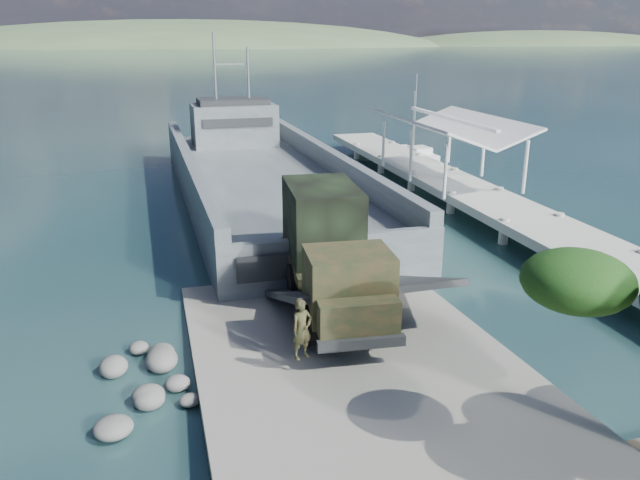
{
  "coord_description": "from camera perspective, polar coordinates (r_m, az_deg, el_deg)",
  "views": [
    {
      "loc": [
        -5.7,
        -17.02,
        10.29
      ],
      "look_at": [
        0.52,
        6.0,
        2.41
      ],
      "focal_mm": 35.0,
      "sensor_mm": 36.0,
      "label": 1
    }
  ],
  "objects": [
    {
      "name": "sailboat_near",
      "position": [
        55.11,
        8.44,
        7.66
      ],
      "size": [
        1.61,
        4.92,
        5.93
      ],
      "rotation": [
        0.0,
        0.0,
        -0.04
      ],
      "color": "white",
      "rests_on": "ground"
    },
    {
      "name": "ground",
      "position": [
        20.69,
        3.02,
        -11.57
      ],
      "size": [
        1400.0,
        1400.0,
        0.0
      ],
      "primitive_type": "plane",
      "color": "#193C3C",
      "rests_on": "ground"
    },
    {
      "name": "boat_ramp",
      "position": [
        19.74,
        3.95,
        -12.33
      ],
      "size": [
        10.0,
        18.0,
        0.5
      ],
      "primitive_type": "cube",
      "color": "gray",
      "rests_on": "ground"
    },
    {
      "name": "military_truck",
      "position": [
        23.31,
        0.91,
        -0.95
      ],
      "size": [
        3.64,
        9.35,
        4.24
      ],
      "rotation": [
        0.0,
        0.0,
        -0.08
      ],
      "color": "black",
      "rests_on": "boat_ramp"
    },
    {
      "name": "pier",
      "position": [
        41.3,
        12.25,
        5.72
      ],
      "size": [
        6.4,
        44.0,
        6.1
      ],
      "color": "#BAB8AF",
      "rests_on": "ground"
    },
    {
      "name": "sailboat_far",
      "position": [
        54.77,
        8.58,
        7.68
      ],
      "size": [
        2.27,
        6.22,
        7.42
      ],
      "rotation": [
        0.0,
        0.0,
        0.08
      ],
      "color": "white",
      "rests_on": "ground"
    },
    {
      "name": "distant_headlands",
      "position": [
        579.79,
        -10.06,
        17.0
      ],
      "size": [
        1000.0,
        240.0,
        48.0
      ],
      "primitive_type": null,
      "color": "#445B39",
      "rests_on": "ground"
    },
    {
      "name": "landing_craft",
      "position": [
        40.68,
        -5.39,
        4.9
      ],
      "size": [
        10.27,
        38.33,
        11.33
      ],
      "rotation": [
        0.0,
        0.0,
        0.02
      ],
      "color": "#4C5659",
      "rests_on": "ground"
    },
    {
      "name": "soldier",
      "position": [
        19.15,
        -1.66,
        -9.19
      ],
      "size": [
        0.82,
        0.68,
        1.91
      ],
      "primitive_type": "imported",
      "rotation": [
        0.0,
        0.0,
        0.37
      ],
      "color": "black",
      "rests_on": "boat_ramp"
    },
    {
      "name": "shoreline_rocks",
      "position": [
        20.32,
        -14.76,
        -12.81
      ],
      "size": [
        3.2,
        5.6,
        0.9
      ],
      "primitive_type": null,
      "color": "#5C5D5A",
      "rests_on": "ground"
    }
  ]
}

